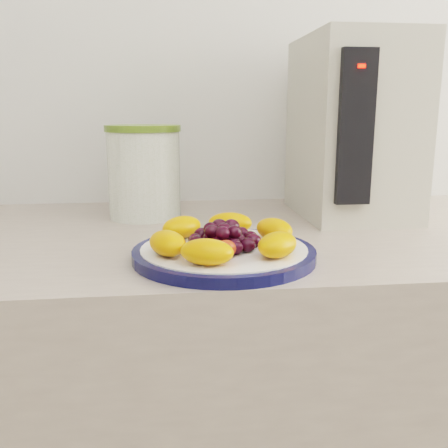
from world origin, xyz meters
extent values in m
cube|color=silver|center=(0.00, 1.51, 1.30)|extent=(3.50, 0.02, 2.60)
cylinder|color=#0C0F3B|center=(-0.07, 1.03, 0.91)|extent=(0.25, 0.25, 0.01)
cylinder|color=white|center=(-0.07, 1.03, 0.91)|extent=(0.23, 0.23, 0.02)
cylinder|color=#506724|center=(-0.19, 1.33, 0.98)|extent=(0.15, 0.15, 0.16)
cylinder|color=#597623|center=(-0.19, 1.33, 1.07)|extent=(0.16, 0.16, 0.01)
cube|color=beige|center=(0.22, 1.31, 1.07)|extent=(0.19, 0.27, 0.34)
cube|color=black|center=(0.17, 1.17, 1.07)|extent=(0.06, 0.02, 0.25)
cube|color=#FF0C05|center=(0.17, 1.16, 1.17)|extent=(0.01, 0.01, 0.01)
ellipsoid|color=orange|center=(0.01, 1.06, 0.93)|extent=(0.07, 0.08, 0.03)
ellipsoid|color=orange|center=(-0.05, 1.11, 0.93)|extent=(0.08, 0.06, 0.03)
ellipsoid|color=orange|center=(-0.12, 1.09, 0.93)|extent=(0.08, 0.08, 0.03)
ellipsoid|color=orange|center=(-0.15, 1.00, 0.93)|extent=(0.06, 0.08, 0.03)
ellipsoid|color=orange|center=(-0.10, 0.95, 0.93)|extent=(0.08, 0.07, 0.03)
ellipsoid|color=orange|center=(0.00, 0.97, 0.93)|extent=(0.08, 0.08, 0.03)
ellipsoid|color=black|center=(-0.07, 1.03, 0.93)|extent=(0.02, 0.02, 0.02)
ellipsoid|color=black|center=(-0.05, 1.03, 0.93)|extent=(0.02, 0.02, 0.02)
ellipsoid|color=black|center=(-0.06, 1.05, 0.93)|extent=(0.02, 0.02, 0.02)
ellipsoid|color=black|center=(-0.08, 1.05, 0.93)|extent=(0.02, 0.02, 0.02)
ellipsoid|color=black|center=(-0.09, 1.03, 0.93)|extent=(0.02, 0.02, 0.02)
ellipsoid|color=black|center=(-0.08, 1.01, 0.93)|extent=(0.02, 0.02, 0.02)
ellipsoid|color=black|center=(-0.06, 1.01, 0.93)|extent=(0.02, 0.02, 0.02)
ellipsoid|color=black|center=(-0.03, 1.04, 0.93)|extent=(0.02, 0.02, 0.02)
ellipsoid|color=black|center=(-0.04, 1.06, 0.93)|extent=(0.02, 0.02, 0.02)
ellipsoid|color=black|center=(-0.06, 1.07, 0.93)|extent=(0.02, 0.02, 0.02)
ellipsoid|color=black|center=(-0.08, 1.07, 0.93)|extent=(0.02, 0.02, 0.02)
ellipsoid|color=black|center=(-0.10, 1.06, 0.93)|extent=(0.02, 0.02, 0.02)
ellipsoid|color=black|center=(-0.11, 1.04, 0.93)|extent=(0.02, 0.02, 0.02)
ellipsoid|color=black|center=(-0.11, 1.02, 0.93)|extent=(0.02, 0.02, 0.02)
ellipsoid|color=black|center=(-0.10, 1.00, 0.93)|extent=(0.02, 0.02, 0.02)
ellipsoid|color=black|center=(-0.08, 0.99, 0.93)|extent=(0.02, 0.02, 0.02)
ellipsoid|color=black|center=(-0.06, 0.99, 0.93)|extent=(0.02, 0.02, 0.02)
ellipsoid|color=black|center=(-0.04, 1.00, 0.93)|extent=(0.02, 0.02, 0.02)
ellipsoid|color=black|center=(-0.03, 1.02, 0.93)|extent=(0.02, 0.02, 0.02)
ellipsoid|color=black|center=(-0.07, 1.03, 0.94)|extent=(0.02, 0.02, 0.02)
ellipsoid|color=black|center=(-0.06, 1.04, 0.94)|extent=(0.02, 0.02, 0.02)
ellipsoid|color=black|center=(-0.07, 1.05, 0.94)|extent=(0.02, 0.02, 0.02)
ellipsoid|color=black|center=(-0.09, 1.04, 0.94)|extent=(0.02, 0.02, 0.02)
ellipsoid|color=black|center=(-0.09, 1.02, 0.94)|extent=(0.02, 0.02, 0.02)
ellipsoid|color=black|center=(-0.07, 1.01, 0.94)|extent=(0.02, 0.02, 0.02)
ellipsoid|color=black|center=(-0.06, 1.01, 0.94)|extent=(0.02, 0.02, 0.02)
ellipsoid|color=red|center=(-0.10, 0.97, 0.93)|extent=(0.03, 0.03, 0.02)
ellipsoid|color=red|center=(-0.07, 0.98, 0.93)|extent=(0.04, 0.04, 0.02)
camera|label=1|loc=(-0.15, 0.37, 1.10)|focal=40.00mm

